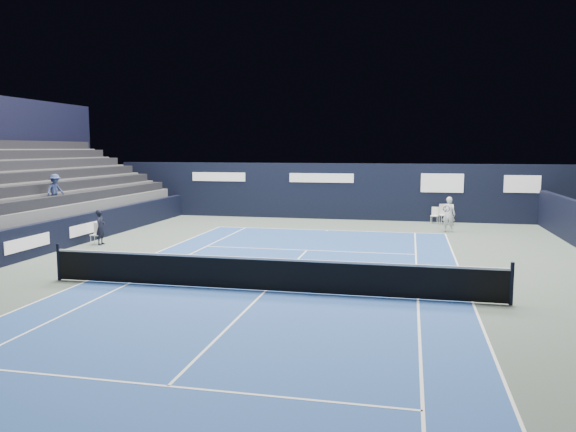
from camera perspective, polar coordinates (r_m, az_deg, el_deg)
name	(u,v)px	position (r m, az deg, el deg)	size (l,w,h in m)	color
ground	(282,275)	(17.54, -0.66, -6.06)	(48.00, 48.00, 0.00)	#48564E
court_surface	(265,291)	(15.66, -2.32, -7.64)	(10.97, 23.77, 0.01)	navy
folding_chair_back_a	(435,212)	(30.60, 14.72, 0.36)	(0.45, 0.47, 0.86)	silver
folding_chair_back_b	(444,213)	(30.26, 15.58, 0.32)	(0.54, 0.53, 1.06)	silver
line_judge_chair	(97,232)	(24.38, -18.82, -1.59)	(0.40, 0.38, 0.87)	silver
line_judge	(101,227)	(24.18, -18.49, -1.09)	(0.53, 0.35, 1.45)	black
court_markings	(265,291)	(15.66, -2.32, -7.62)	(11.03, 23.83, 0.00)	white
tennis_net	(265,273)	(15.54, -2.32, -5.84)	(12.90, 0.10, 1.10)	black
back_sponsor_wall	(340,191)	(31.49, 5.28, 2.53)	(26.00, 0.63, 3.10)	black
side_barrier_left	(80,229)	(24.80, -20.38, -1.26)	(0.33, 22.00, 1.20)	black
spectator_stand	(15,193)	(27.67, -25.97, 2.10)	(6.00, 18.00, 6.40)	#4E4E51
tennis_player	(449,214)	(27.57, 16.01, 0.17)	(0.67, 0.87, 1.67)	silver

